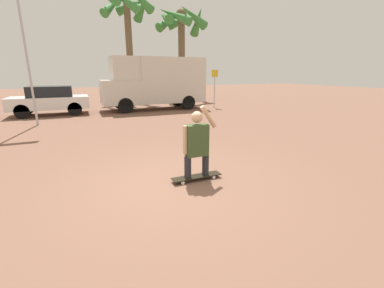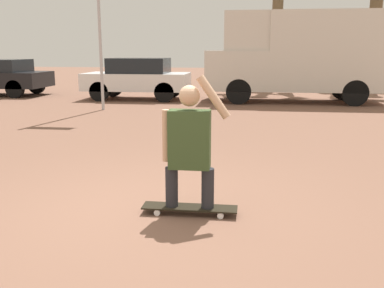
{
  "view_description": "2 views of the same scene",
  "coord_description": "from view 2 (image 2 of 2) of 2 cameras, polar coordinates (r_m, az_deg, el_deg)",
  "views": [
    {
      "loc": [
        -1.61,
        -4.55,
        2.16
      ],
      "look_at": [
        0.62,
        0.49,
        0.64
      ],
      "focal_mm": 24.0,
      "sensor_mm": 36.0,
      "label": 1
    },
    {
      "loc": [
        1.11,
        -4.51,
        1.8
      ],
      "look_at": [
        0.4,
        0.93,
        0.59
      ],
      "focal_mm": 40.0,
      "sensor_mm": 36.0,
      "label": 2
    }
  ],
  "objects": [
    {
      "name": "ground_plane",
      "position": [
        4.99,
        -6.05,
        -8.84
      ],
      "size": [
        80.0,
        80.0,
        0.0
      ],
      "primitive_type": "plane",
      "color": "brown"
    },
    {
      "name": "person_skateboarder",
      "position": [
        4.63,
        -0.34,
        0.36
      ],
      "size": [
        0.74,
        0.23,
        1.47
      ],
      "color": "#28282D",
      "rests_on": "skateboard"
    },
    {
      "name": "skateboard",
      "position": [
        4.84,
        -0.32,
        -8.51
      ],
      "size": [
        1.07,
        0.24,
        0.09
      ],
      "color": "black",
      "rests_on": "ground_plane"
    },
    {
      "name": "parked_car_white",
      "position": [
        16.1,
        -7.26,
        8.78
      ],
      "size": [
        3.81,
        1.81,
        1.51
      ],
      "color": "black",
      "rests_on": "ground_plane"
    },
    {
      "name": "camper_van",
      "position": [
        15.54,
        14.14,
        11.58
      ],
      "size": [
        6.09,
        2.05,
        3.07
      ],
      "color": "black",
      "rests_on": "ground_plane"
    }
  ]
}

